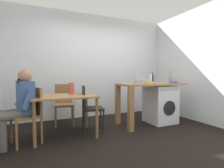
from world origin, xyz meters
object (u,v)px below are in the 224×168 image
(utensil_crock, at_px, (171,80))
(chair_person_seat, at_px, (31,112))
(washing_machine, at_px, (160,104))
(vase, at_px, (72,89))
(dining_table, at_px, (64,101))
(chair_spare_by_wall, at_px, (64,102))
(seated_person, at_px, (20,103))
(bottle_squat_brown, at_px, (153,78))
(bottle_tall_green, at_px, (151,78))
(colander, at_px, (174,82))
(chair_opposite, at_px, (89,106))
(mixing_bowl, at_px, (150,83))

(utensil_crock, bearing_deg, chair_person_seat, -177.32)
(washing_machine, bearing_deg, vase, 177.59)
(dining_table, xyz_separation_m, chair_spare_by_wall, (0.11, 0.77, -0.14))
(chair_spare_by_wall, relative_size, seated_person, 0.75)
(seated_person, bearing_deg, bottle_squat_brown, -101.36)
(seated_person, xyz_separation_m, vase, (0.85, 0.23, 0.18))
(seated_person, relative_size, bottle_tall_green, 4.85)
(dining_table, bearing_deg, bottle_squat_brown, 4.07)
(bottle_tall_green, xyz_separation_m, colander, (0.39, -0.32, -0.08))
(chair_opposite, relative_size, colander, 4.50)
(bottle_squat_brown, relative_size, utensil_crock, 0.86)
(dining_table, height_order, bottle_squat_brown, bottle_squat_brown)
(bottle_squat_brown, distance_m, mixing_bowl, 0.47)
(bottle_tall_green, bearing_deg, mixing_bowl, -129.72)
(utensil_crock, bearing_deg, bottle_squat_brown, 170.80)
(colander, bearing_deg, chair_opposite, 171.94)
(chair_opposite, height_order, bottle_squat_brown, bottle_squat_brown)
(washing_machine, relative_size, bottle_squat_brown, 3.33)
(washing_machine, relative_size, vase, 3.81)
(chair_spare_by_wall, bearing_deg, chair_person_seat, 59.15)
(bottle_squat_brown, bearing_deg, washing_machine, -46.68)
(chair_person_seat, bearing_deg, utensil_crock, -104.30)
(mixing_bowl, distance_m, colander, 0.64)
(bottle_tall_green, relative_size, mixing_bowl, 1.39)
(bottle_squat_brown, relative_size, vase, 1.15)
(washing_machine, bearing_deg, bottle_tall_green, 151.66)
(colander, bearing_deg, mixing_bowl, 178.21)
(bottle_tall_green, relative_size, utensil_crock, 0.83)
(colander, bearing_deg, utensil_crock, 56.30)
(utensil_crock, bearing_deg, chair_spare_by_wall, 163.85)
(chair_opposite, height_order, vase, vase)
(bottle_tall_green, height_order, vase, bottle_tall_green)
(bottle_tall_green, bearing_deg, vase, -179.32)
(chair_person_seat, height_order, mixing_bowl, mixing_bowl)
(chair_spare_by_wall, relative_size, bottle_tall_green, 3.64)
(washing_machine, xyz_separation_m, utensil_crock, (0.37, 0.05, 0.56))
(chair_spare_by_wall, xyz_separation_m, bottle_tall_green, (1.87, -0.65, 0.52))
(chair_person_seat, distance_m, chair_spare_by_wall, 1.08)
(chair_spare_by_wall, distance_m, colander, 2.50)
(dining_table, xyz_separation_m, colander, (2.37, -0.20, 0.31))
(bottle_tall_green, distance_m, colander, 0.51)
(chair_opposite, bearing_deg, bottle_tall_green, 103.67)
(dining_table, distance_m, seated_person, 0.71)
(chair_person_seat, relative_size, colander, 4.50)
(washing_machine, distance_m, mixing_bowl, 0.71)
(colander, bearing_deg, washing_machine, 130.74)
(dining_table, distance_m, bottle_tall_green, 2.02)
(dining_table, bearing_deg, bottle_tall_green, 3.51)
(chair_opposite, distance_m, chair_spare_by_wall, 0.80)
(washing_machine, distance_m, bottle_squat_brown, 0.63)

